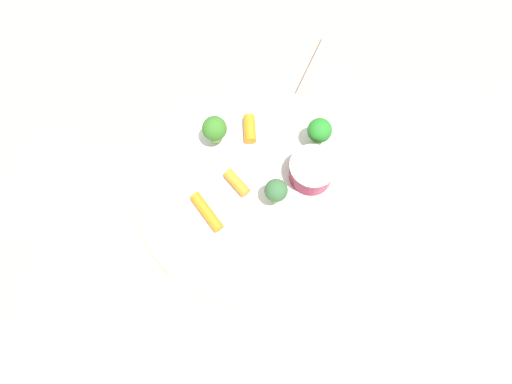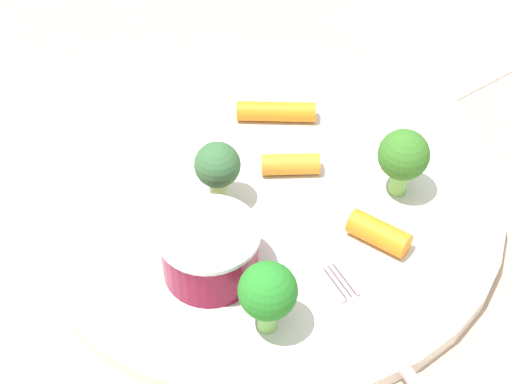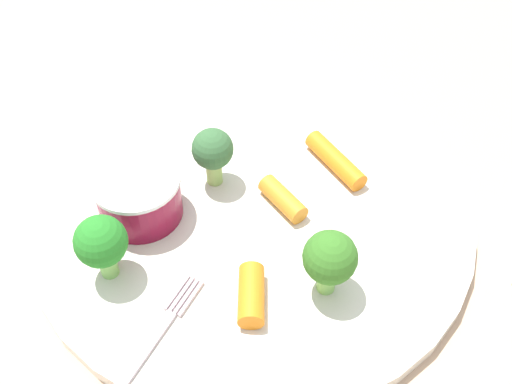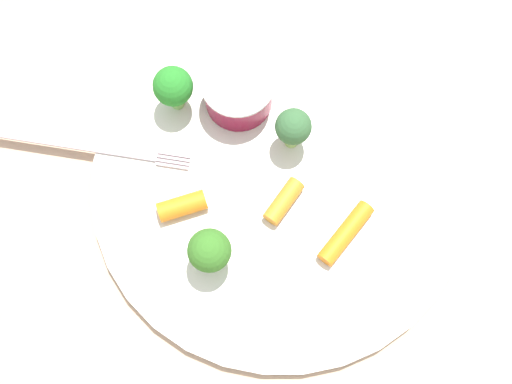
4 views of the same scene
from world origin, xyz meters
name	(u,v)px [view 1 (image 1 of 4)]	position (x,y,z in m)	size (l,w,h in m)	color
ground_plane	(253,190)	(0.00, 0.00, 0.00)	(2.40, 2.40, 0.00)	tan
plate	(253,189)	(0.00, 0.00, 0.01)	(0.32, 0.32, 0.01)	silver
sauce_cup	(312,171)	(0.05, -0.06, 0.03)	(0.06, 0.06, 0.04)	maroon
broccoli_floret_0	(275,193)	(0.00, -0.03, 0.04)	(0.03, 0.03, 0.05)	#98C363
broccoli_floret_1	(215,129)	(0.03, 0.08, 0.04)	(0.03, 0.03, 0.05)	#83C459
broccoli_floret_2	(319,131)	(0.10, -0.04, 0.04)	(0.03, 0.03, 0.05)	#82C35E
carrot_stick_0	(237,183)	(-0.01, 0.02, 0.02)	(0.01, 0.01, 0.04)	orange
carrot_stick_1	(250,129)	(0.07, 0.05, 0.02)	(0.02, 0.02, 0.04)	orange
carrot_stick_2	(207,212)	(-0.06, 0.03, 0.02)	(0.01, 0.01, 0.06)	orange
fork	(302,87)	(0.17, 0.02, 0.01)	(0.20, 0.03, 0.00)	#C3AEB5
napkin	(58,187)	(-0.14, 0.23, 0.00)	(0.14, 0.15, 0.00)	white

